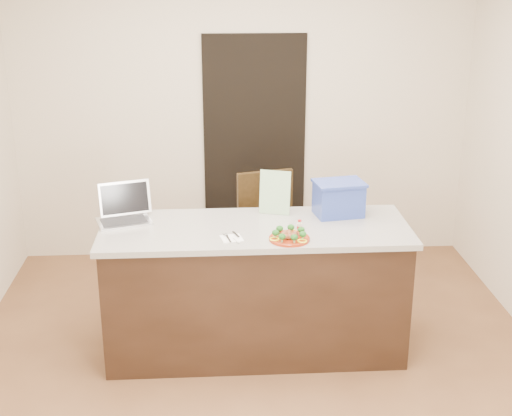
{
  "coord_description": "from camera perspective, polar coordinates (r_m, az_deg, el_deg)",
  "views": [
    {
      "loc": [
        -0.27,
        -4.16,
        2.63
      ],
      "look_at": [
        0.0,
        0.2,
        1.07
      ],
      "focal_mm": 50.0,
      "sensor_mm": 36.0,
      "label": 1
    }
  ],
  "objects": [
    {
      "name": "pepper_rings",
      "position": [
        4.52,
        2.69,
        -2.33
      ],
      "size": [
        0.23,
        0.23,
        0.01
      ],
      "color": "#F6F619",
      "rests_on": "plate"
    },
    {
      "name": "plate",
      "position": [
        4.53,
        2.69,
        -2.44
      ],
      "size": [
        0.26,
        0.26,
        0.02
      ],
      "rotation": [
        0.0,
        0.0,
        0.03
      ],
      "color": "maroon",
      "rests_on": "island"
    },
    {
      "name": "meatballs",
      "position": [
        4.51,
        2.67,
        -2.16
      ],
      "size": [
        0.1,
        0.11,
        0.04
      ],
      "color": "brown",
      "rests_on": "plate"
    },
    {
      "name": "fork",
      "position": [
        4.55,
        -2.23,
        -2.34
      ],
      "size": [
        0.04,
        0.15,
        0.0
      ],
      "rotation": [
        0.0,
        0.0,
        0.21
      ],
      "color": "silver",
      "rests_on": "napkin"
    },
    {
      "name": "ground",
      "position": [
        4.93,
        0.12,
        -12.6
      ],
      "size": [
        4.0,
        4.0,
        0.0
      ],
      "primitive_type": "plane",
      "color": "brown",
      "rests_on": "ground"
    },
    {
      "name": "island",
      "position": [
        4.92,
        -0.07,
        -6.49
      ],
      "size": [
        2.06,
        0.76,
        0.92
      ],
      "color": "black",
      "rests_on": "ground"
    },
    {
      "name": "blue_box",
      "position": [
        4.94,
        6.63,
        0.78
      ],
      "size": [
        0.37,
        0.29,
        0.24
      ],
      "rotation": [
        0.0,
        0.0,
        0.16
      ],
      "color": "#2A3E97",
      "rests_on": "island"
    },
    {
      "name": "laptop",
      "position": [
        4.92,
        -10.48,
        -0.18
      ],
      "size": [
        0.41,
        0.37,
        0.25
      ],
      "rotation": [
        0.0,
        0.0,
        0.3
      ],
      "color": "silver",
      "rests_on": "island"
    },
    {
      "name": "doorway",
      "position": [
        6.36,
        -0.12,
        4.82
      ],
      "size": [
        0.9,
        0.02,
        2.0
      ],
      "primitive_type": "cube",
      "color": "black",
      "rests_on": "ground"
    },
    {
      "name": "room_shell",
      "position": [
        4.29,
        0.13,
        6.02
      ],
      "size": [
        4.0,
        4.0,
        4.0
      ],
      "color": "white",
      "rests_on": "ground"
    },
    {
      "name": "broccoli",
      "position": [
        4.51,
        2.7,
        -1.96
      ],
      "size": [
        0.22,
        0.22,
        0.04
      ],
      "color": "#134512",
      "rests_on": "plate"
    },
    {
      "name": "knife",
      "position": [
        4.53,
        -1.58,
        -2.43
      ],
      "size": [
        0.05,
        0.19,
        0.01
      ],
      "rotation": [
        0.0,
        0.0,
        0.33
      ],
      "color": "white",
      "rests_on": "napkin"
    },
    {
      "name": "chair",
      "position": [
        5.63,
        0.79,
        -1.68
      ],
      "size": [
        0.55,
        0.56,
        1.02
      ],
      "rotation": [
        0.0,
        0.0,
        0.25
      ],
      "color": "#352310",
      "rests_on": "ground"
    },
    {
      "name": "leaflet",
      "position": [
        4.93,
        1.52,
        1.25
      ],
      "size": [
        0.22,
        0.11,
        0.31
      ],
      "primitive_type": "cube",
      "rotation": [
        -0.14,
        0.0,
        -0.3
      ],
      "color": "silver",
      "rests_on": "island"
    },
    {
      "name": "yogurt_bottle",
      "position": [
        4.67,
        3.5,
        -1.47
      ],
      "size": [
        0.03,
        0.03,
        0.07
      ],
      "rotation": [
        0.0,
        0.0,
        0.27
      ],
      "color": "silver",
      "rests_on": "island"
    },
    {
      "name": "napkin",
      "position": [
        4.54,
        -1.97,
        -2.44
      ],
      "size": [
        0.15,
        0.15,
        0.01
      ],
      "primitive_type": "cube",
      "rotation": [
        0.0,
        0.0,
        0.21
      ],
      "color": "white",
      "rests_on": "island"
    }
  ]
}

